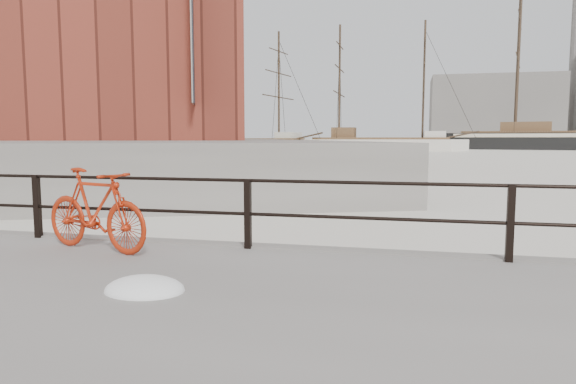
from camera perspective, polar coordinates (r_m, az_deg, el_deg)
The scene contains 14 objects.
ground at distance 7.44m, azimuth 22.99°, elevation -9.50°, with size 400.00×400.00×0.00m, color white.
far_quay at distance 88.05m, azimuth -12.81°, elevation 5.22°, with size 24.00×150.00×1.80m, color gray.
guardrail at distance 7.12m, azimuth 23.47°, elevation -3.21°, with size 28.00×0.10×1.00m, color black, non-canonical shape.
bicycle at distance 7.66m, azimuth -20.64°, elevation -1.85°, with size 1.93×0.29×1.16m, color #AC240B.
schooner_mid at distance 78.71m, azimuth 10.14°, elevation 4.55°, with size 27.20×11.51×19.72m, color beige, non-canonical shape.
schooner_left at distance 81.69m, azimuth -4.59°, elevation 4.67°, with size 24.66×11.21×18.70m, color beige, non-canonical shape.
workboat_near at distance 50.55m, azimuth -22.53°, elevation 3.39°, with size 11.52×3.84×7.00m, color black, non-canonical shape.
workboat_far at distance 64.47m, azimuth -16.71°, elevation 4.07°, with size 10.09×3.49×7.00m, color black, non-canonical shape.
apartment_mustard at distance 56.52m, azimuth -17.71°, elevation 16.96°, with size 22.00×15.00×22.20m, color gold.
apartment_cream at distance 78.96m, azimuth -15.03°, elevation 13.46°, with size 20.00×15.00×21.20m, color beige.
apartment_grey at distance 100.82m, azimuth -13.64°, elevation 12.41°, with size 22.00×15.00×23.20m, color #9C9C97.
apartment_brick at distance 123.55m, azimuth -12.70°, elevation 10.76°, with size 24.00×15.00×21.20m, color maroon.
industrial_west at distance 148.77m, azimuth 21.79°, elevation 8.34°, with size 32.00×18.00×18.00m, color gray.
smokestack at distance 164.15m, azimuth 29.24°, elevation 12.31°, with size 2.80×2.80×44.00m, color gray.
Camera 1 is at (-1.27, -7.07, 1.93)m, focal length 32.00 mm.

